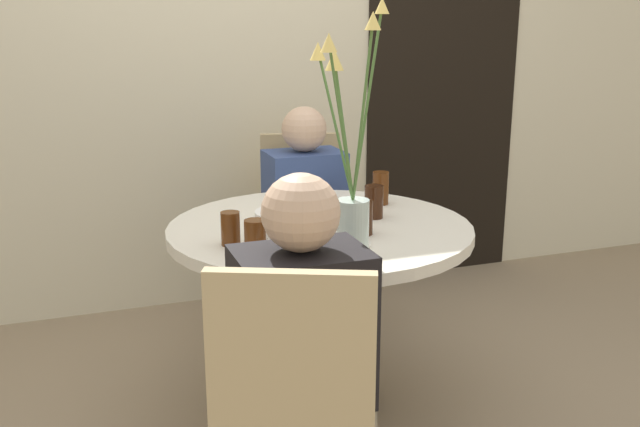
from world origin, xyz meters
name	(u,v)px	position (x,y,z in m)	size (l,w,h in m)	color
ground_plane	(320,406)	(0.00, 0.00, 0.00)	(16.00, 16.00, 0.00)	#89755B
wall_back	(235,44)	(0.00, 1.24, 1.30)	(8.00, 0.05, 2.60)	beige
doorway_panel	(443,94)	(1.15, 1.21, 1.02)	(0.90, 0.01, 2.05)	black
dining_table	(320,262)	(0.00, 0.00, 0.58)	(1.07, 1.07, 0.72)	silver
chair_left_flank	(302,219)	(0.21, 0.84, 0.50)	(0.49, 0.49, 0.89)	#9E896B
chair_near_front	(296,410)	(-0.35, -0.80, 0.50)	(0.53, 0.53, 0.89)	#9E896B
birthday_cake	(284,221)	(-0.15, -0.04, 0.75)	(0.20, 0.20, 0.12)	white
flower_vase	(350,185)	(-0.05, -0.41, 0.95)	(0.22, 0.27, 0.76)	#B2C6C1
side_plate	(345,244)	(-0.01, -0.25, 0.72)	(0.17, 0.17, 0.01)	silver
drink_glass_0	(381,188)	(0.32, 0.19, 0.78)	(0.06, 0.06, 0.13)	#51280F
drink_glass_1	(310,239)	(-0.15, -0.32, 0.77)	(0.08, 0.08, 0.11)	#51280F
drink_glass_2	(255,236)	(-0.29, -0.22, 0.77)	(0.07, 0.07, 0.10)	#51280F
drink_glass_3	(374,202)	(0.21, 0.02, 0.78)	(0.07, 0.07, 0.12)	#33190C
drink_glass_4	(363,217)	(0.09, -0.16, 0.78)	(0.07, 0.07, 0.12)	#33190C
drink_glass_5	(231,229)	(-0.35, -0.13, 0.77)	(0.06, 0.06, 0.11)	#51280F
person_guest	(305,229)	(0.17, 0.69, 0.49)	(0.34, 0.24, 1.05)	#383333
person_woman	(302,379)	(-0.28, -0.65, 0.49)	(0.34, 0.24, 1.05)	#383333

